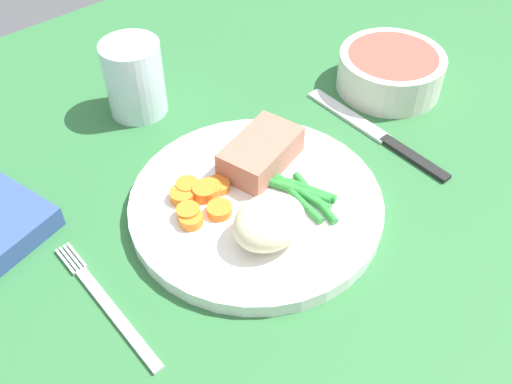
{
  "coord_description": "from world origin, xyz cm",
  "views": [
    {
      "loc": [
        -29.79,
        -34.39,
        45.72
      ],
      "look_at": [
        -3.76,
        -3.64,
        4.6
      ],
      "focal_mm": 41.13,
      "sensor_mm": 36.0,
      "label": 1
    }
  ],
  "objects_px": {
    "dinner_plate": "(256,205)",
    "water_glass": "(135,83)",
    "meat_portion": "(256,152)",
    "fork": "(107,304)",
    "salad_bowl": "(391,70)",
    "knife": "(378,135)"
  },
  "relations": [
    {
      "from": "fork",
      "to": "meat_portion",
      "type": "bearing_deg",
      "value": 8.21
    },
    {
      "from": "water_glass",
      "to": "salad_bowl",
      "type": "bearing_deg",
      "value": -31.93
    },
    {
      "from": "dinner_plate",
      "to": "meat_portion",
      "type": "bearing_deg",
      "value": 49.4
    },
    {
      "from": "fork",
      "to": "knife",
      "type": "distance_m",
      "value": 0.36
    },
    {
      "from": "fork",
      "to": "water_glass",
      "type": "xyz_separation_m",
      "value": [
        0.17,
        0.22,
        0.04
      ]
    },
    {
      "from": "dinner_plate",
      "to": "meat_portion",
      "type": "xyz_separation_m",
      "value": [
        0.03,
        0.04,
        0.02
      ]
    },
    {
      "from": "salad_bowl",
      "to": "water_glass",
      "type": "bearing_deg",
      "value": 148.07
    },
    {
      "from": "fork",
      "to": "salad_bowl",
      "type": "relative_size",
      "value": 1.28
    },
    {
      "from": "dinner_plate",
      "to": "salad_bowl",
      "type": "xyz_separation_m",
      "value": [
        0.26,
        0.05,
        0.02
      ]
    },
    {
      "from": "fork",
      "to": "water_glass",
      "type": "distance_m",
      "value": 0.28
    },
    {
      "from": "water_glass",
      "to": "salad_bowl",
      "type": "relative_size",
      "value": 0.69
    },
    {
      "from": "dinner_plate",
      "to": "meat_portion",
      "type": "distance_m",
      "value": 0.06
    },
    {
      "from": "salad_bowl",
      "to": "knife",
      "type": "bearing_deg",
      "value": -145.22
    },
    {
      "from": "dinner_plate",
      "to": "fork",
      "type": "xyz_separation_m",
      "value": [
        -0.17,
        -0.0,
        -0.01
      ]
    },
    {
      "from": "knife",
      "to": "salad_bowl",
      "type": "height_order",
      "value": "salad_bowl"
    },
    {
      "from": "salad_bowl",
      "to": "meat_portion",
      "type": "bearing_deg",
      "value": -176.58
    },
    {
      "from": "knife",
      "to": "water_glass",
      "type": "xyz_separation_m",
      "value": [
        -0.18,
        0.22,
        0.04
      ]
    },
    {
      "from": "fork",
      "to": "knife",
      "type": "xyz_separation_m",
      "value": [
        0.36,
        -0.0,
        -0.0
      ]
    },
    {
      "from": "fork",
      "to": "knife",
      "type": "relative_size",
      "value": 0.81
    },
    {
      "from": "water_glass",
      "to": "salad_bowl",
      "type": "xyz_separation_m",
      "value": [
        0.26,
        -0.16,
        -0.01
      ]
    },
    {
      "from": "dinner_plate",
      "to": "water_glass",
      "type": "distance_m",
      "value": 0.22
    },
    {
      "from": "meat_portion",
      "to": "water_glass",
      "type": "bearing_deg",
      "value": 100.97
    }
  ]
}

